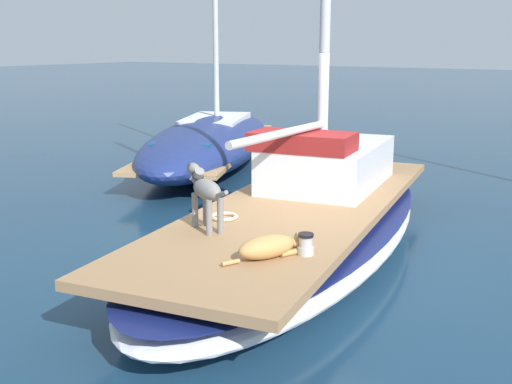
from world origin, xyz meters
name	(u,v)px	position (x,y,z in m)	size (l,w,h in m)	color
ground_plane	(298,253)	(0.00, 0.00, 0.00)	(120.00, 120.00, 0.00)	navy
sailboat_main	(299,228)	(0.00, 0.00, 0.34)	(3.66, 7.55, 0.66)	white
cabin_house	(326,162)	(-0.20, 1.10, 1.01)	(1.74, 2.42, 0.84)	silver
dog_grey	(205,191)	(-0.32, -1.51, 1.08)	(0.87, 0.51, 0.70)	gray
dog_tan	(270,247)	(0.76, -1.93, 0.77)	(0.50, 0.90, 0.22)	tan
deck_winch	(306,245)	(1.01, -1.68, 0.76)	(0.16, 0.16, 0.21)	#B7B7BC
coiled_rope	(224,217)	(-0.39, -1.07, 0.68)	(0.32, 0.32, 0.04)	beige
moored_boat_port_side	(209,141)	(-4.52, 4.12, 0.54)	(5.05, 7.69, 5.77)	navy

